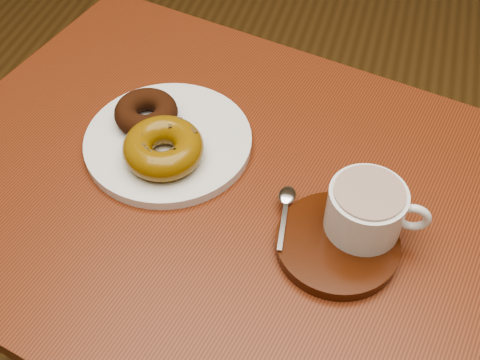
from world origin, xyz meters
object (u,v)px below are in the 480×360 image
(cafe_table, at_px, (228,241))
(donut_plate, at_px, (168,141))
(coffee_cup, at_px, (367,209))
(saucer, at_px, (337,244))

(cafe_table, bearing_deg, donut_plate, 165.65)
(donut_plate, xyz_separation_m, coffee_cup, (0.30, -0.08, 0.04))
(cafe_table, height_order, saucer, saucer)
(cafe_table, bearing_deg, coffee_cup, 3.89)
(saucer, relative_size, coffee_cup, 1.22)
(saucer, bearing_deg, coffee_cup, 49.02)
(coffee_cup, bearing_deg, saucer, -132.45)
(saucer, bearing_deg, cafe_table, 160.31)
(donut_plate, bearing_deg, saucer, -22.48)
(saucer, distance_m, coffee_cup, 0.06)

